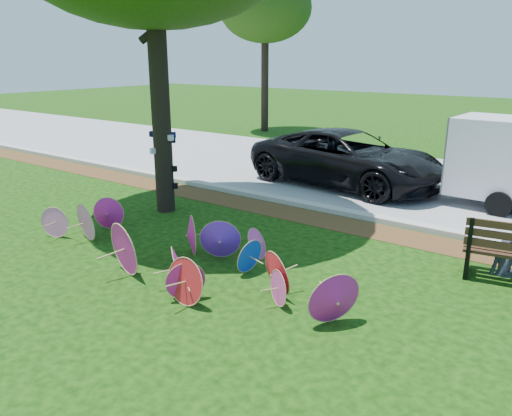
{
  "coord_description": "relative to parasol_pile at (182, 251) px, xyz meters",
  "views": [
    {
      "loc": [
        5.77,
        -5.24,
        3.64
      ],
      "look_at": [
        0.5,
        2.0,
        0.9
      ],
      "focal_mm": 35.0,
      "sensor_mm": 36.0,
      "label": 1
    }
  ],
  "objects": [
    {
      "name": "curb",
      "position": [
        0.03,
        4.66,
        -0.32
      ],
      "size": [
        90.0,
        0.3,
        0.12
      ],
      "primitive_type": "cube",
      "color": "#B7B5AD",
      "rests_on": "ground"
    },
    {
      "name": "person_left",
      "position": [
        4.62,
        3.1,
        0.28
      ],
      "size": [
        0.53,
        0.4,
        1.32
      ],
      "primitive_type": "imported",
      "rotation": [
        0.0,
        0.0,
        0.2
      ],
      "color": "#343747",
      "rests_on": "ground"
    },
    {
      "name": "ground",
      "position": [
        0.03,
        -0.54,
        -0.38
      ],
      "size": [
        90.0,
        90.0,
        0.0
      ],
      "primitive_type": "plane",
      "color": "black",
      "rests_on": "ground"
    },
    {
      "name": "parasol_pile",
      "position": [
        0.0,
        0.0,
        0.0
      ],
      "size": [
        7.06,
        2.66,
        0.96
      ],
      "color": "pink",
      "rests_on": "ground"
    },
    {
      "name": "street",
      "position": [
        0.03,
        8.81,
        -0.38
      ],
      "size": [
        90.0,
        8.0,
        0.01
      ],
      "primitive_type": "cube",
      "color": "gray",
      "rests_on": "ground"
    },
    {
      "name": "black_van",
      "position": [
        -0.44,
        7.27,
        0.41
      ],
      "size": [
        5.96,
        3.23,
        1.59
      ],
      "primitive_type": "imported",
      "rotation": [
        0.0,
        0.0,
        1.46
      ],
      "color": "black",
      "rests_on": "ground"
    },
    {
      "name": "mulch_strip",
      "position": [
        0.03,
        3.96,
        -0.38
      ],
      "size": [
        90.0,
        1.0,
        0.01
      ],
      "primitive_type": "cube",
      "color": "#472D16",
      "rests_on": "ground"
    }
  ]
}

